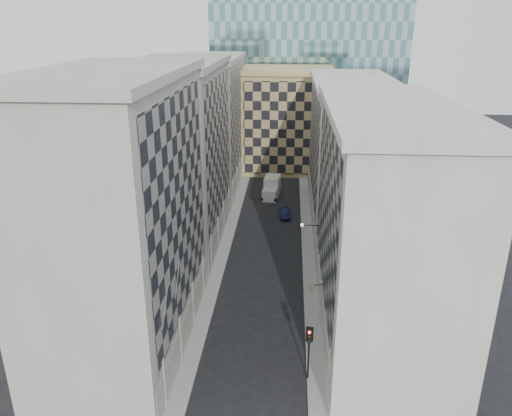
% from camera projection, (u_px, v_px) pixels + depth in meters
% --- Properties ---
extents(sidewalk_west, '(1.50, 100.00, 0.15)m').
position_uv_depth(sidewalk_west, '(224.00, 250.00, 62.43)').
color(sidewalk_west, '#9A9A94').
rests_on(sidewalk_west, ground).
extents(sidewalk_east, '(1.50, 100.00, 0.15)m').
position_uv_depth(sidewalk_east, '(308.00, 252.00, 61.75)').
color(sidewalk_east, '#9A9A94').
rests_on(sidewalk_east, ground).
extents(bldg_left_a, '(10.80, 22.80, 23.70)m').
position_uv_depth(bldg_left_a, '(123.00, 218.00, 40.91)').
color(bldg_left_a, '#9E998E').
rests_on(bldg_left_a, ground).
extents(bldg_left_b, '(10.80, 22.80, 22.70)m').
position_uv_depth(bldg_left_b, '(180.00, 155.00, 61.61)').
color(bldg_left_b, gray).
rests_on(bldg_left_b, ground).
extents(bldg_left_c, '(10.80, 22.80, 21.70)m').
position_uv_depth(bldg_left_c, '(208.00, 124.00, 82.30)').
color(bldg_left_c, '#9E998E').
rests_on(bldg_left_c, ground).
extents(bldg_right_a, '(10.80, 26.80, 20.70)m').
position_uv_depth(bldg_right_a, '(382.00, 223.00, 43.76)').
color(bldg_right_a, '#B0ABA2').
rests_on(bldg_right_a, ground).
extents(bldg_right_b, '(10.80, 28.80, 19.70)m').
position_uv_depth(bldg_right_b, '(349.00, 152.00, 69.11)').
color(bldg_right_b, '#B0ABA2').
rests_on(bldg_right_b, ground).
extents(tan_block, '(16.80, 14.80, 18.80)m').
position_uv_depth(tan_block, '(287.00, 119.00, 93.99)').
color(tan_block, tan).
rests_on(tan_block, ground).
extents(church_tower, '(7.20, 7.20, 51.50)m').
position_uv_depth(church_tower, '(280.00, 20.00, 101.05)').
color(church_tower, '#302A25').
rests_on(church_tower, ground).
extents(flagpoles_left, '(0.10, 6.33, 2.33)m').
position_uv_depth(flagpoles_left, '(172.00, 292.00, 37.28)').
color(flagpoles_left, gray).
rests_on(flagpoles_left, ground).
extents(bracket_lamp, '(1.98, 0.36, 0.36)m').
position_uv_depth(bracket_lamp, '(304.00, 225.00, 54.04)').
color(bracket_lamp, black).
rests_on(bracket_lamp, ground).
extents(traffic_light, '(0.59, 0.52, 4.68)m').
position_uv_depth(traffic_light, '(309.00, 343.00, 38.84)').
color(traffic_light, black).
rests_on(traffic_light, sidewalk_east).
extents(box_truck, '(2.94, 5.93, 3.13)m').
position_uv_depth(box_truck, '(272.00, 188.00, 81.04)').
color(box_truck, silver).
rests_on(box_truck, ground).
extents(dark_car, '(1.60, 3.96, 1.28)m').
position_uv_depth(dark_car, '(285.00, 213.00, 72.74)').
color(dark_car, '#0E1434').
rests_on(dark_car, ground).
extents(shop_sign, '(1.28, 0.76, 0.86)m').
position_uv_depth(shop_sign, '(311.00, 289.00, 45.97)').
color(shop_sign, black).
rests_on(shop_sign, ground).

